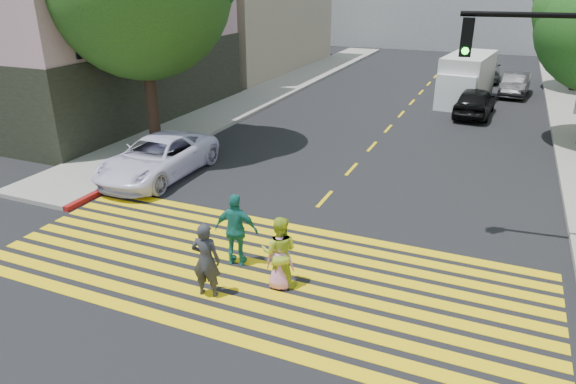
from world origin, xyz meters
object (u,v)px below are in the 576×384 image
Objects in this scene: silver_car at (485,70)px; dark_car_parked at (515,84)px; white_van at (466,80)px; pedestrian_woman at (279,252)px; pedestrian_man at (206,260)px; pedestrian_child at (280,262)px; pedestrian_extra at (236,230)px; white_sedan at (158,158)px; dark_car_near at (475,102)px.

dark_car_parked is at bearing 110.35° from silver_car.
silver_car is at bearing 118.33° from dark_car_parked.
white_van is at bearing -123.89° from dark_car_parked.
pedestrian_man is at bearing 22.91° from pedestrian_woman.
white_van reaches higher than pedestrian_child.
pedestrian_extra is 0.38× the size of silver_car.
pedestrian_child is 24.85m from dark_car_parked.
dark_car_parked is (5.88, 25.32, -0.22)m from pedestrian_man.
pedestrian_woman reaches higher than white_sedan.
dark_car_parked is at bearing -112.73° from pedestrian_extra.
white_van is (3.29, 22.12, 0.37)m from pedestrian_man.
dark_car_near is at bearing -113.11° from pedestrian_woman.
white_sedan is 25.99m from silver_car.
white_sedan is at bearing -46.73° from pedestrian_extra.
dark_car_near is at bearing -68.49° from white_van.
pedestrian_man is 1.47m from pedestrian_extra.
dark_car_parked is (4.53, 24.43, 0.01)m from pedestrian_child.
pedestrian_man is at bearing 21.85° from pedestrian_child.
dark_car_parked is (1.81, 6.12, -0.07)m from dark_car_near.
pedestrian_child is at bearing 148.88° from pedestrian_extra.
dark_car_near reaches higher than pedestrian_child.
white_sedan is at bearing -111.46° from white_van.
white_van is at bearing 61.87° from white_sedan.
dark_car_parked is at bearing -115.14° from pedestrian_woman.
pedestrian_extra is (-1.35, 0.47, 0.07)m from pedestrian_woman.
pedestrian_man is 0.41× the size of dark_car_near.
pedestrian_child is 29.16m from silver_car.
pedestrian_child is at bearing -95.47° from dark_car_parked.
dark_car_parked is 4.16m from white_van.
pedestrian_child is 0.71× the size of pedestrian_extra.
silver_car is at bearing -109.59° from pedestrian_woman.
pedestrian_child is at bearing -88.57° from white_van.
pedestrian_woman is 1.31× the size of pedestrian_child.
white_van is at bearing -106.75° from pedestrian_child.
silver_car is (2.54, 29.05, 0.06)m from pedestrian_child.
pedestrian_woman is at bearing -88.74° from white_van.
pedestrian_extra is at bearing -33.88° from pedestrian_child.
pedestrian_extra is 20.92m from white_van.
pedestrian_man is at bearing 79.64° from silver_car.
pedestrian_woman is at bearing -74.71° from pedestrian_child.
pedestrian_child is 0.27× the size of silver_car.
dark_car_near is (2.71, 18.31, 0.08)m from pedestrian_child.
pedestrian_extra is at bearing -33.80° from pedestrian_woman.
pedestrian_woman reaches higher than dark_car_near.
white_sedan is 18.62m from white_van.
silver_car reaches higher than dark_car_parked.
pedestrian_woman is 1.43m from pedestrian_extra.
white_sedan is 1.18× the size of dark_car_near.
white_sedan is at bearing 65.92° from silver_car.
pedestrian_man is 1.03× the size of pedestrian_woman.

